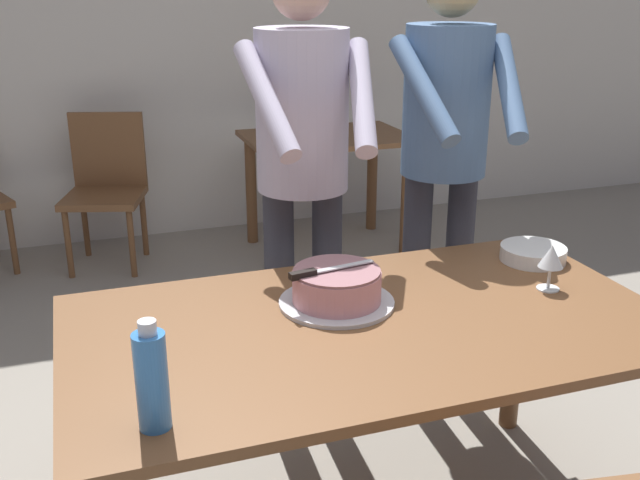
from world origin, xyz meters
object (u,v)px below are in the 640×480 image
(plate_stack, at_px, (533,253))
(wine_glass_near, at_px, (551,258))
(main_dining_table, at_px, (369,353))
(background_table, at_px, (327,161))
(water_bottle, at_px, (152,379))
(person_cutting_cake, at_px, (303,154))
(person_standing_beside, at_px, (445,142))
(cake_on_platter, at_px, (337,288))
(cake_knife, at_px, (315,272))
(background_chair_0, at_px, (106,184))

(plate_stack, bearing_deg, wine_glass_near, -113.35)
(main_dining_table, distance_m, background_table, 2.62)
(plate_stack, xyz_separation_m, water_bottle, (-1.33, -0.58, 0.09))
(person_cutting_cake, xyz_separation_m, person_standing_beside, (0.57, 0.03, 0.00))
(cake_on_platter, bearing_deg, person_standing_beside, 41.77)
(cake_knife, relative_size, plate_stack, 1.23)
(plate_stack, distance_m, person_cutting_cake, 0.86)
(plate_stack, height_order, background_chair_0, background_chair_0)
(person_cutting_cake, distance_m, background_chair_0, 2.20)
(cake_knife, relative_size, person_cutting_cake, 0.16)
(main_dining_table, distance_m, cake_on_platter, 0.21)
(cake_on_platter, bearing_deg, wine_glass_near, -9.20)
(background_table, bearing_deg, person_standing_beside, -95.29)
(main_dining_table, xyz_separation_m, person_cutting_cake, (0.02, 0.67, 0.43))
(main_dining_table, distance_m, wine_glass_near, 0.64)
(person_cutting_cake, bearing_deg, background_table, 68.10)
(cake_on_platter, bearing_deg, person_cutting_cake, 82.43)
(main_dining_table, relative_size, water_bottle, 6.72)
(wine_glass_near, relative_size, background_table, 0.14)
(water_bottle, distance_m, background_table, 3.17)
(cake_knife, bearing_deg, background_chair_0, 99.83)
(cake_knife, distance_m, plate_stack, 0.84)
(cake_on_platter, relative_size, background_table, 0.34)
(plate_stack, bearing_deg, cake_on_platter, -171.07)
(main_dining_table, xyz_separation_m, background_chair_0, (-0.57, 2.71, -0.16))
(background_table, bearing_deg, background_chair_0, 171.04)
(water_bottle, bearing_deg, wine_glass_near, 15.98)
(cake_knife, height_order, person_cutting_cake, person_cutting_cake)
(wine_glass_near, distance_m, person_cutting_cake, 0.90)
(background_table, bearing_deg, main_dining_table, -106.80)
(background_table, bearing_deg, cake_on_platter, -108.80)
(person_standing_beside, bearing_deg, cake_on_platter, -138.23)
(cake_on_platter, xyz_separation_m, person_standing_beside, (0.64, 0.57, 0.27))
(plate_stack, distance_m, person_standing_beside, 0.56)
(main_dining_table, xyz_separation_m, water_bottle, (-0.63, -0.33, 0.22))
(background_table, bearing_deg, cake_knife, -110.23)
(cake_on_platter, xyz_separation_m, wine_glass_near, (0.66, -0.11, 0.05))
(main_dining_table, bearing_deg, cake_on_platter, 111.51)
(cake_on_platter, distance_m, background_table, 2.52)
(main_dining_table, relative_size, person_standing_beside, 0.98)
(plate_stack, height_order, background_table, plate_stack)
(main_dining_table, bearing_deg, plate_stack, 19.63)
(wine_glass_near, distance_m, background_chair_0, 2.96)
(main_dining_table, bearing_deg, cake_knife, 135.61)
(background_chair_0, bearing_deg, main_dining_table, -78.10)
(main_dining_table, relative_size, plate_stack, 7.64)
(person_cutting_cake, height_order, background_table, person_cutting_cake)
(background_table, bearing_deg, person_cutting_cake, -111.90)
(water_bottle, bearing_deg, cake_knife, 41.37)
(cake_on_platter, bearing_deg, cake_knife, -170.91)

